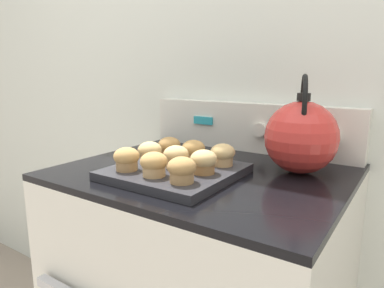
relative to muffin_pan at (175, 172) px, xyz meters
The scene contains 13 objects.
wall_back 0.51m from the muffin_pan, 86.01° to the left, with size 8.00×0.05×2.40m.
control_panel 0.39m from the muffin_pan, 85.01° to the left, with size 0.74×0.07×0.16m.
muffin_pan is the anchor object (origin of this frame).
muffin_r0_c0 0.13m from the muffin_pan, 135.61° to the right, with size 0.07×0.07×0.06m.
muffin_r0_c1 0.10m from the muffin_pan, 88.60° to the right, with size 0.07×0.07×0.06m.
muffin_r0_c2 0.13m from the muffin_pan, 46.39° to the right, with size 0.07×0.07×0.06m.
muffin_r1_c0 0.10m from the muffin_pan, behind, with size 0.07×0.07×0.06m.
muffin_r1_c1 0.04m from the muffin_pan, 33.91° to the left, with size 0.07×0.07×0.06m.
muffin_r1_c2 0.10m from the muffin_pan, ahead, with size 0.07×0.07×0.06m.
muffin_r2_c0 0.13m from the muffin_pan, 134.51° to the left, with size 0.07×0.07×0.06m.
muffin_r2_c1 0.10m from the muffin_pan, 90.79° to the left, with size 0.07×0.07×0.06m.
muffin_r2_c2 0.13m from the muffin_pan, 44.28° to the left, with size 0.07×0.07×0.06m.
tea_kettle 0.35m from the muffin_pan, 39.09° to the left, with size 0.19×0.22×0.26m.
Camera 1 is at (0.49, -0.46, 1.19)m, focal length 32.00 mm.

